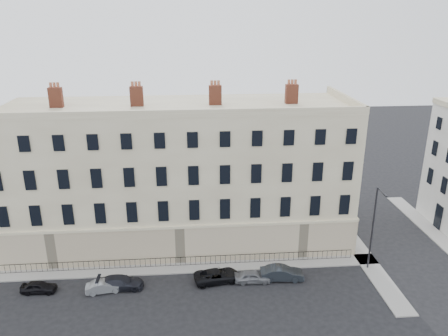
{
  "coord_description": "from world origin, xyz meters",
  "views": [
    {
      "loc": [
        -4.82,
        -32.72,
        24.1
      ],
      "look_at": [
        -1.26,
        10.0,
        8.7
      ],
      "focal_mm": 35.0,
      "sensor_mm": 36.0,
      "label": 1
    }
  ],
  "objects": [
    {
      "name": "ground",
      "position": [
        0.0,
        0.0,
        0.0
      ],
      "size": [
        160.0,
        160.0,
        0.0
      ],
      "primitive_type": "plane",
      "color": "black",
      "rests_on": "ground"
    },
    {
      "name": "terrace",
      "position": [
        -5.97,
        11.97,
        7.5
      ],
      "size": [
        36.22,
        12.22,
        17.0
      ],
      "color": "#BFB18E",
      "rests_on": "ground"
    },
    {
      "name": "pavement_terrace",
      "position": [
        -10.0,
        5.0,
        0.06
      ],
      "size": [
        48.0,
        2.0,
        0.12
      ],
      "primitive_type": "cube",
      "color": "gray",
      "rests_on": "ground"
    },
    {
      "name": "pavement_east_return",
      "position": [
        13.0,
        8.0,
        0.06
      ],
      "size": [
        2.0,
        24.0,
        0.12
      ],
      "primitive_type": "cube",
      "color": "gray",
      "rests_on": "ground"
    },
    {
      "name": "pavement_adjacent",
      "position": [
        23.0,
        10.0,
        0.06
      ],
      "size": [
        2.0,
        20.0,
        0.12
      ],
      "primitive_type": "cube",
      "color": "gray",
      "rests_on": "ground"
    },
    {
      "name": "railings",
      "position": [
        -6.0,
        5.4,
        0.55
      ],
      "size": [
        35.0,
        0.04,
        0.96
      ],
      "color": "black",
      "rests_on": "ground"
    },
    {
      "name": "car_a",
      "position": [
        -18.8,
        2.17,
        0.54
      ],
      "size": [
        3.23,
        1.44,
        1.08
      ],
      "primitive_type": "imported",
      "rotation": [
        0.0,
        0.0,
        1.52
      ],
      "color": "black",
      "rests_on": "ground"
    },
    {
      "name": "car_b",
      "position": [
        -12.86,
        1.75,
        0.55
      ],
      "size": [
        3.48,
        1.65,
        1.1
      ],
      "primitive_type": "imported",
      "rotation": [
        0.0,
        0.0,
        1.72
      ],
      "color": "slate",
      "rests_on": "ground"
    },
    {
      "name": "car_c",
      "position": [
        -11.48,
        2.14,
        0.61
      ],
      "size": [
        4.26,
        1.78,
        1.23
      ],
      "primitive_type": "imported",
      "rotation": [
        0.0,
        0.0,
        1.56
      ],
      "color": "black",
      "rests_on": "ground"
    },
    {
      "name": "car_d",
      "position": [
        -2.53,
        2.52,
        0.6
      ],
      "size": [
        4.62,
        2.67,
        1.21
      ],
      "primitive_type": "imported",
      "rotation": [
        0.0,
        0.0,
        1.73
      ],
      "color": "black",
      "rests_on": "ground"
    },
    {
      "name": "car_e",
      "position": [
        0.78,
        2.14,
        0.58
      ],
      "size": [
        3.47,
        1.51,
        1.17
      ],
      "primitive_type": "imported",
      "rotation": [
        0.0,
        0.0,
        1.53
      ],
      "color": "slate",
      "rests_on": "ground"
    },
    {
      "name": "car_f",
      "position": [
        3.62,
        2.31,
        0.68
      ],
      "size": [
        4.22,
        1.75,
        1.36
      ],
      "primitive_type": "imported",
      "rotation": [
        0.0,
        0.0,
        1.49
      ],
      "color": "#1F242A",
      "rests_on": "ground"
    },
    {
      "name": "streetlamp",
      "position": [
        12.55,
        3.36,
        4.83
      ],
      "size": [
        0.28,
        1.89,
        8.72
      ],
      "rotation": [
        0.0,
        0.0,
        -0.05
      ],
      "color": "#28282D",
      "rests_on": "ground"
    }
  ]
}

